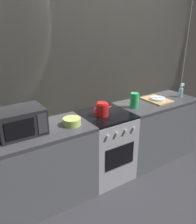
# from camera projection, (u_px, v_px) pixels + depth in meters

# --- Properties ---
(ground_plane) EXTENTS (8.00, 8.00, 0.00)m
(ground_plane) POSITION_uv_depth(u_px,v_px,m) (105.00, 174.00, 3.22)
(ground_plane) COLOR #2D2D33
(back_wall) EXTENTS (3.60, 0.05, 2.40)m
(back_wall) POSITION_uv_depth(u_px,v_px,m) (92.00, 85.00, 3.03)
(back_wall) COLOR #B2AD9E
(back_wall) RESTS_ON ground_plane
(counter_left) EXTENTS (1.20, 0.60, 0.90)m
(counter_left) POSITION_uv_depth(u_px,v_px,m) (39.00, 168.00, 2.59)
(counter_left) COLOR #515459
(counter_left) RESTS_ON ground_plane
(stove_unit) EXTENTS (0.60, 0.63, 0.90)m
(stove_unit) POSITION_uv_depth(u_px,v_px,m) (106.00, 146.00, 3.05)
(stove_unit) COLOR #9E9EA3
(stove_unit) RESTS_ON ground_plane
(counter_right) EXTENTS (1.20, 0.60, 0.90)m
(counter_right) POSITION_uv_depth(u_px,v_px,m) (154.00, 129.00, 3.51)
(counter_right) COLOR #515459
(counter_right) RESTS_ON ground_plane
(microwave) EXTENTS (0.46, 0.35, 0.27)m
(microwave) POSITION_uv_depth(u_px,v_px,m) (21.00, 121.00, 2.34)
(microwave) COLOR black
(microwave) RESTS_ON counter_left
(kettle) EXTENTS (0.28, 0.15, 0.17)m
(kettle) POSITION_uv_depth(u_px,v_px,m) (102.00, 109.00, 2.80)
(kettle) COLOR red
(kettle) RESTS_ON stove_unit
(mixing_bowl) EXTENTS (0.20, 0.20, 0.08)m
(mixing_bowl) POSITION_uv_depth(u_px,v_px,m) (72.00, 122.00, 2.57)
(mixing_bowl) COLOR #B7D166
(mixing_bowl) RESTS_ON counter_left
(pitcher) EXTENTS (0.16, 0.11, 0.20)m
(pitcher) POSITION_uv_depth(u_px,v_px,m) (134.00, 100.00, 3.06)
(pitcher) COLOR green
(pitcher) RESTS_ON counter_right
(dish_pile) EXTENTS (0.30, 0.40, 0.06)m
(dish_pile) POSITION_uv_depth(u_px,v_px,m) (157.00, 99.00, 3.35)
(dish_pile) COLOR tan
(dish_pile) RESTS_ON counter_right
(spray_bottle) EXTENTS (0.08, 0.06, 0.20)m
(spray_bottle) POSITION_uv_depth(u_px,v_px,m) (181.00, 92.00, 3.50)
(spray_bottle) COLOR #8CCCE5
(spray_bottle) RESTS_ON counter_right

